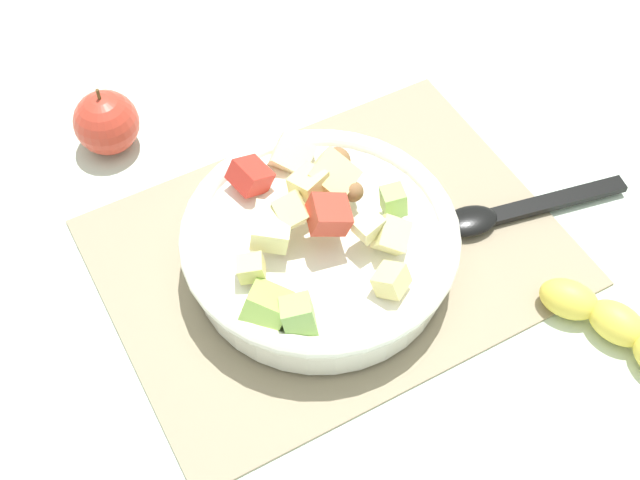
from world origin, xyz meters
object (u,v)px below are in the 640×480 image
at_px(serving_spoon, 505,213).
at_px(banana_whole, 614,326).
at_px(salad_bowl, 319,242).
at_px(whole_apple, 106,123).

relative_size(serving_spoon, banana_whole, 1.36).
bearing_deg(salad_bowl, serving_spoon, -11.18).
xyz_separation_m(salad_bowl, serving_spoon, (0.19, -0.04, -0.03)).
bearing_deg(banana_whole, serving_spoon, 91.41).
xyz_separation_m(serving_spoon, banana_whole, (0.00, -0.16, 0.01)).
bearing_deg(whole_apple, serving_spoon, -42.87).
bearing_deg(serving_spoon, banana_whole, -88.59).
bearing_deg(salad_bowl, whole_apple, 115.36).
distance_m(salad_bowl, serving_spoon, 0.20).
bearing_deg(salad_bowl, banana_whole, -44.91).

